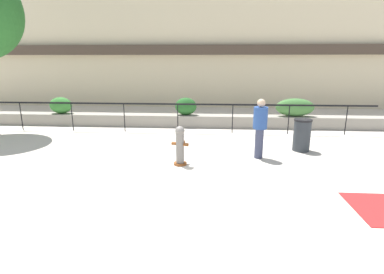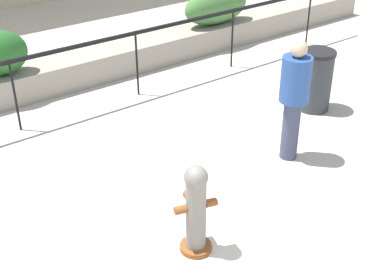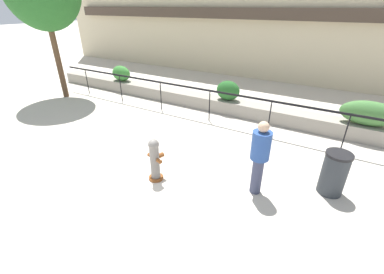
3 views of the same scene
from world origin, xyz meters
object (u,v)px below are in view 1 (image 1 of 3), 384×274
hedge_bush_1 (186,106)px  fire_hydrant (180,145)px  hedge_bush_0 (61,105)px  pedestrian (260,125)px  hedge_bush_2 (295,107)px  trash_bin (302,135)px

hedge_bush_1 → fire_hydrant: (0.28, -4.90, -0.32)m
hedge_bush_0 → pedestrian: pedestrian is taller
hedge_bush_0 → hedge_bush_2: 10.07m
fire_hydrant → hedge_bush_2: bearing=48.9°
hedge_bush_1 → fire_hydrant: size_ratio=0.84×
hedge_bush_1 → trash_bin: bearing=-40.0°
hedge_bush_1 → trash_bin: (3.95, -3.32, -0.36)m
fire_hydrant → pedestrian: size_ratio=0.62×
fire_hydrant → trash_bin: (3.67, 1.58, -0.04)m
hedge_bush_1 → hedge_bush_2: bearing=0.0°
hedge_bush_0 → hedge_bush_1: bearing=0.0°
hedge_bush_1 → trash_bin: size_ratio=0.90×
hedge_bush_1 → trash_bin: 5.17m
hedge_bush_2 → fire_hydrant: bearing=-131.1°
hedge_bush_0 → hedge_bush_2: (10.07, 0.00, 0.02)m
pedestrian → hedge_bush_2: bearing=63.6°
hedge_bush_2 → pedestrian: size_ratio=0.91×
fire_hydrant → pedestrian: (2.22, 0.75, 0.44)m
hedge_bush_0 → trash_bin: (9.46, -3.32, -0.35)m
hedge_bush_0 → trash_bin: hedge_bush_0 is taller
fire_hydrant → hedge_bush_1: bearing=93.3°
hedge_bush_2 → trash_bin: bearing=-100.5°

